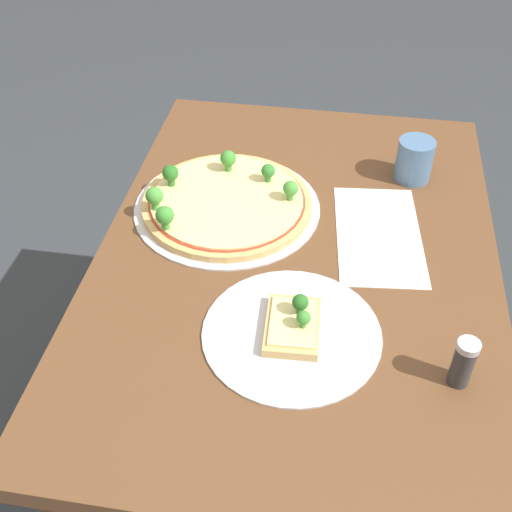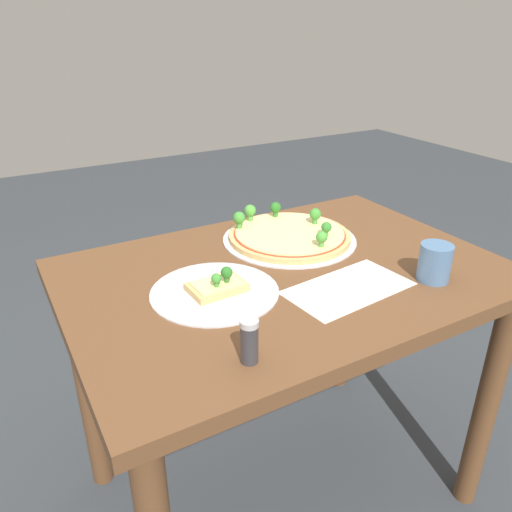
{
  "view_description": "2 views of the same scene",
  "coord_description": "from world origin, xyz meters",
  "views": [
    {
      "loc": [
        -0.87,
        -0.06,
        1.51
      ],
      "look_at": [
        -0.05,
        0.07,
        0.76
      ],
      "focal_mm": 45.0,
      "sensor_mm": 36.0,
      "label": 1
    },
    {
      "loc": [
        -0.59,
        -0.9,
        1.29
      ],
      "look_at": [
        -0.05,
        0.07,
        0.76
      ],
      "focal_mm": 35.0,
      "sensor_mm": 36.0,
      "label": 2
    }
  ],
  "objects": [
    {
      "name": "dining_table",
      "position": [
        0.0,
        0.0,
        0.62
      ],
      "size": [
        1.04,
        0.72,
        0.74
      ],
      "color": "brown",
      "rests_on": "ground_plane"
    },
    {
      "name": "drinking_cup",
      "position": [
        0.27,
        -0.21,
        0.78
      ],
      "size": [
        0.07,
        0.07,
        0.09
      ],
      "primitive_type": "cylinder",
      "color": "#4C7099",
      "rests_on": "dining_table"
    },
    {
      "name": "pizza_tray_slice",
      "position": [
        -0.19,
        -0.01,
        0.75
      ],
      "size": [
        0.29,
        0.29,
        0.06
      ],
      "color": "silver",
      "rests_on": "dining_table"
    },
    {
      "name": "ground_plane",
      "position": [
        0.0,
        0.0,
        0.0
      ],
      "size": [
        8.0,
        8.0,
        0.0
      ],
      "primitive_type": "plane",
      "color": "#33383D"
    },
    {
      "name": "pizza_tray_whole",
      "position": [
        0.11,
        0.15,
        0.75
      ],
      "size": [
        0.36,
        0.36,
        0.07
      ],
      "color": "silver",
      "rests_on": "dining_table"
    },
    {
      "name": "condiment_shaker",
      "position": [
        -0.25,
        -0.27,
        0.78
      ],
      "size": [
        0.03,
        0.03,
        0.09
      ],
      "color": "#333338",
      "rests_on": "dining_table"
    },
    {
      "name": "paper_menu",
      "position": [
        0.07,
        -0.14,
        0.74
      ],
      "size": [
        0.3,
        0.18,
        0.0
      ],
      "primitive_type": "cube",
      "rotation": [
        0.0,
        0.0,
        0.1
      ],
      "color": "white",
      "rests_on": "dining_table"
    }
  ]
}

